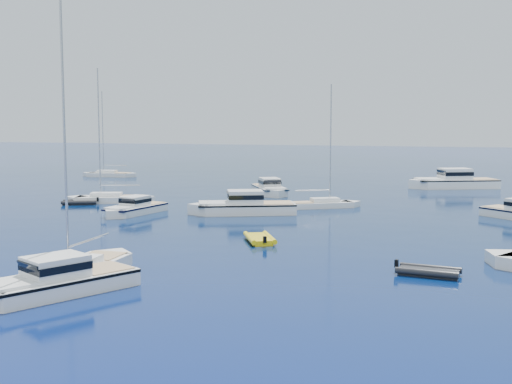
# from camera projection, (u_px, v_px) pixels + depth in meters

# --- Properties ---
(ground) EXTENTS (400.00, 400.00, 0.00)m
(ground) POSITION_uv_depth(u_px,v_px,m) (188.00, 277.00, 36.55)
(ground) COLOR navy
(ground) RESTS_ON ground
(motor_cruiser_near) EXTENTS (7.10, 9.76, 2.50)m
(motor_cruiser_near) POSITION_uv_depth(u_px,v_px,m) (53.00, 295.00, 32.70)
(motor_cruiser_near) COLOR silver
(motor_cruiser_near) RESTS_ON ground
(motor_cruiser_left) EXTENTS (4.00, 8.54, 2.16)m
(motor_cruiser_left) POSITION_uv_depth(u_px,v_px,m) (134.00, 214.00, 61.20)
(motor_cruiser_left) COLOR white
(motor_cruiser_left) RESTS_ON ground
(motor_cruiser_centre) EXTENTS (11.22, 7.17, 2.83)m
(motor_cruiser_centre) POSITION_uv_depth(u_px,v_px,m) (243.00, 214.00, 61.39)
(motor_cruiser_centre) COLOR silver
(motor_cruiser_centre) RESTS_ON ground
(motor_cruiser_distant) EXTENTS (13.00, 8.45, 3.28)m
(motor_cruiser_distant) POSITION_uv_depth(u_px,v_px,m) (453.00, 188.00, 85.09)
(motor_cruiser_distant) COLOR white
(motor_cruiser_distant) RESTS_ON ground
(motor_cruiser_horizon) EXTENTS (7.00, 9.57, 2.45)m
(motor_cruiser_horizon) POSITION_uv_depth(u_px,v_px,m) (270.00, 194.00, 78.04)
(motor_cruiser_horizon) COLOR silver
(motor_cruiser_horizon) RESTS_ON ground
(sailboat_fore) EXTENTS (3.02, 10.78, 15.77)m
(sailboat_fore) POSITION_uv_depth(u_px,v_px,m) (79.00, 277.00, 36.36)
(sailboat_fore) COLOR white
(sailboat_fore) RESTS_ON ground
(sailboat_mid_l) EXTENTS (10.33, 5.62, 14.73)m
(sailboat_mid_l) POSITION_uv_depth(u_px,v_px,m) (110.00, 202.00, 70.06)
(sailboat_mid_l) COLOR white
(sailboat_mid_l) RESTS_ON ground
(sailboat_centre) EXTENTS (8.65, 6.30, 12.76)m
(sailboat_centre) POSITION_uv_depth(u_px,v_px,m) (322.00, 208.00, 65.83)
(sailboat_centre) COLOR silver
(sailboat_centre) RESTS_ON ground
(sailboat_far_l) EXTENTS (9.57, 3.31, 13.79)m
(sailboat_far_l) POSITION_uv_depth(u_px,v_px,m) (109.00, 177.00, 102.71)
(sailboat_far_l) COLOR silver
(sailboat_far_l) RESTS_ON ground
(tender_yellow) EXTENTS (3.78, 4.64, 0.95)m
(tender_yellow) POSITION_uv_depth(u_px,v_px,m) (260.00, 242.00, 47.19)
(tender_yellow) COLOR yellow
(tender_yellow) RESTS_ON ground
(tender_grey_near) EXTENTS (3.88, 2.48, 0.95)m
(tender_grey_near) POSITION_uv_depth(u_px,v_px,m) (429.00, 275.00, 36.84)
(tender_grey_near) COLOR black
(tender_grey_near) RESTS_ON ground
(tender_grey_far) EXTENTS (4.24, 3.38, 0.95)m
(tender_grey_far) POSITION_uv_depth(u_px,v_px,m) (80.00, 204.00, 68.35)
(tender_grey_far) COLOR black
(tender_grey_far) RESTS_ON ground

